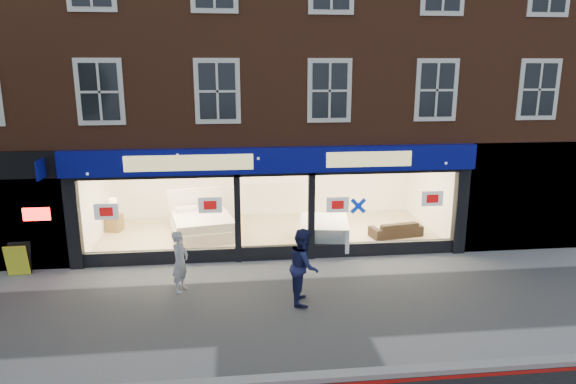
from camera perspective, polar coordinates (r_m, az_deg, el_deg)
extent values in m
plane|color=gray|center=(12.22, -0.18, -12.65)|extent=(120.00, 120.00, 0.00)
cube|color=gray|center=(9.69, 1.80, -19.95)|extent=(60.00, 0.25, 0.12)
cube|color=tan|center=(17.04, -2.10, -4.65)|extent=(11.00, 4.50, 0.10)
cube|color=brown|center=(17.95, -2.74, 17.65)|extent=(19.00, 8.00, 6.70)
cube|color=#070C77|center=(14.03, -1.47, 3.56)|extent=(11.40, 0.28, 0.70)
cube|color=black|center=(14.95, -1.47, -6.72)|extent=(11.00, 0.18, 0.40)
cube|color=black|center=(15.15, -22.72, -3.16)|extent=(0.35, 0.30, 2.60)
cube|color=black|center=(15.99, 18.56, -1.95)|extent=(0.35, 0.30, 2.60)
cube|color=white|center=(14.58, -14.31, -2.53)|extent=(4.20, 0.02, 2.10)
cube|color=white|center=(15.10, 10.91, -1.78)|extent=(4.20, 0.02, 2.10)
cube|color=white|center=(14.81, -1.55, -3.05)|extent=(1.80, 0.02, 2.10)
cube|color=silver|center=(18.87, -2.66, 1.11)|extent=(11.00, 0.20, 2.60)
cube|color=#FFEAC6|center=(16.41, -2.18, 3.82)|extent=(11.00, 4.50, 0.12)
cube|color=#FF140C|center=(15.27, -26.17, -2.23)|extent=(0.70, 0.04, 0.35)
cube|color=black|center=(16.97, 24.59, -0.39)|extent=(4.00, 0.40, 3.30)
cube|color=beige|center=(16.87, -9.46, -4.17)|extent=(2.25, 2.51, 0.38)
cube|color=beige|center=(16.77, -9.51, -3.09)|extent=(2.16, 2.41, 0.27)
cube|color=beige|center=(17.84, -10.06, -1.63)|extent=(1.95, 0.49, 1.32)
cube|color=beige|center=(17.42, -11.25, -1.83)|extent=(0.76, 0.48, 0.13)
cube|color=beige|center=(17.52, -8.58, -1.63)|extent=(0.76, 0.48, 0.13)
cube|color=brown|center=(18.03, -18.71, -3.27)|extent=(0.55, 0.55, 0.55)
cube|color=white|center=(16.01, 3.99, -5.27)|extent=(1.74, 2.06, 0.24)
cube|color=white|center=(15.93, 4.00, -4.44)|extent=(1.74, 2.06, 0.24)
cube|color=white|center=(15.86, 4.01, -3.61)|extent=(1.74, 2.06, 0.24)
imported|color=black|center=(16.94, 11.89, -4.01)|extent=(1.77, 0.96, 0.49)
cube|color=yellow|center=(15.54, -27.78, -6.64)|extent=(0.59, 0.40, 0.88)
imported|color=#AAACB2|center=(13.01, -11.89, -7.56)|extent=(0.54, 0.66, 1.54)
imported|color=#181C45|center=(12.13, 1.74, -8.19)|extent=(0.77, 0.95, 1.81)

